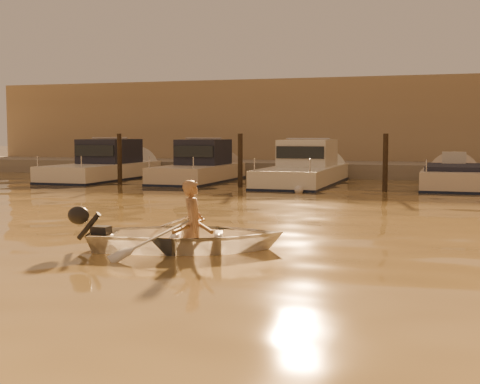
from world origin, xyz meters
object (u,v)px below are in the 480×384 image
(dinghy, at_px, (187,237))
(moored_boat_0, at_px, (102,165))
(waterfront_building, at_px, (414,126))
(person, at_px, (193,224))
(moored_boat_1, at_px, (198,167))
(moored_boat_2, at_px, (304,168))
(moored_boat_3, at_px, (453,182))

(dinghy, relative_size, moored_boat_0, 0.43)
(moored_boat_0, xyz_separation_m, waterfront_building, (12.52, 11.00, 1.77))
(person, relative_size, moored_boat_1, 0.23)
(moored_boat_2, xyz_separation_m, moored_boat_3, (5.65, 0.00, -0.40))
(moored_boat_2, distance_m, waterfront_building, 11.70)
(dinghy, distance_m, moored_boat_3, 15.85)
(dinghy, bearing_deg, moored_boat_2, -13.07)
(person, relative_size, moored_boat_2, 0.18)
(moored_boat_3, bearing_deg, waterfront_building, 100.69)
(moored_boat_0, height_order, moored_boat_3, moored_boat_0)
(moored_boat_1, relative_size, waterfront_building, 0.15)
(waterfront_building, bearing_deg, moored_boat_2, -107.98)
(moored_boat_2, xyz_separation_m, waterfront_building, (3.57, 11.00, 1.77))
(moored_boat_1, bearing_deg, moored_boat_2, 0.00)
(dinghy, xyz_separation_m, moored_boat_0, (-10.23, 15.24, 0.40))
(moored_boat_2, bearing_deg, waterfront_building, 72.02)
(moored_boat_0, relative_size, waterfront_building, 0.17)
(moored_boat_0, bearing_deg, moored_boat_3, 0.00)
(moored_boat_0, distance_m, waterfront_building, 16.76)
(moored_boat_2, height_order, moored_boat_3, moored_boat_2)
(moored_boat_0, height_order, waterfront_building, waterfront_building)
(moored_boat_1, bearing_deg, moored_boat_0, 180.00)
(dinghy, height_order, waterfront_building, waterfront_building)
(moored_boat_1, height_order, moored_boat_2, same)
(dinghy, xyz_separation_m, moored_boat_1, (-5.73, 15.24, 0.40))
(moored_boat_0, bearing_deg, dinghy, -56.13)
(dinghy, bearing_deg, moored_boat_1, 2.75)
(moored_boat_3, bearing_deg, moored_boat_1, 180.00)
(dinghy, distance_m, person, 0.25)
(moored_boat_1, distance_m, waterfront_building, 13.73)
(person, relative_size, waterfront_building, 0.03)
(dinghy, height_order, moored_boat_2, moored_boat_2)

